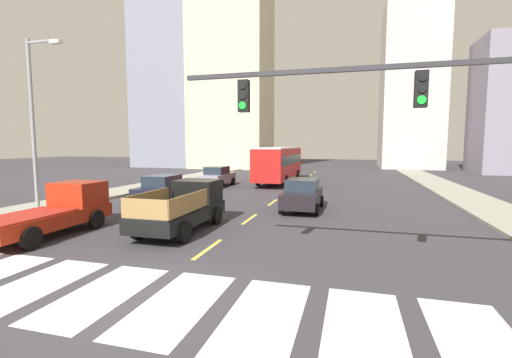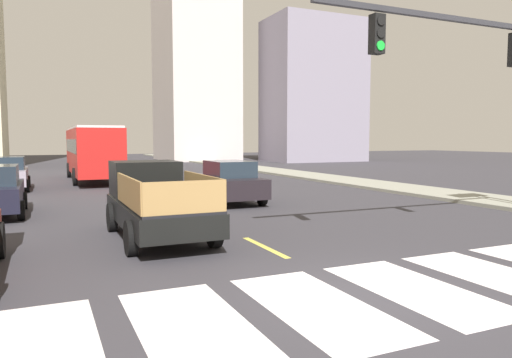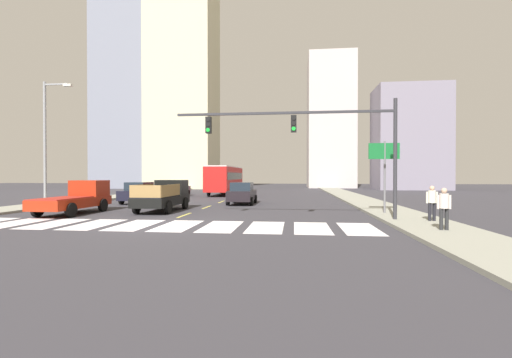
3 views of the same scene
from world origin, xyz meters
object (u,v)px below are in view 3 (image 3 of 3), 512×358
object	(u,v)px
direction_sign_green	(384,162)
pedestrian_walking	(432,200)
streetlight_left	(47,138)
pickup_stakebed	(165,196)
traffic_signal_gantry	(319,135)
sedan_mid	(176,188)
city_bus	(225,178)
sedan_near_left	(140,193)
pickup_dark	(78,198)
pedestrian_waiting	(444,205)
sedan_far	(242,193)

from	to	relation	value
direction_sign_green	pedestrian_walking	size ratio (longest dim) A/B	2.56
direction_sign_green	streetlight_left	size ratio (longest dim) A/B	0.47
pickup_stakebed	traffic_signal_gantry	distance (m)	10.96
sedan_mid	direction_sign_green	size ratio (longest dim) A/B	1.05
pickup_stakebed	city_bus	size ratio (longest dim) A/B	0.48
pickup_stakebed	sedan_near_left	world-z (taller)	pickup_stakebed
streetlight_left	direction_sign_green	bearing A→B (deg)	-7.01
pickup_dark	sedan_mid	world-z (taller)	pickup_dark
pickup_dark	pedestrian_walking	distance (m)	19.52
city_bus	sedan_near_left	size ratio (longest dim) A/B	2.45
traffic_signal_gantry	pedestrian_waiting	bearing A→B (deg)	-34.98
pickup_dark	traffic_signal_gantry	distance (m)	14.73
sedan_near_left	pedestrian_walking	world-z (taller)	pedestrian_walking
pickup_stakebed	pedestrian_waiting	size ratio (longest dim) A/B	3.17
pickup_stakebed	sedan_near_left	xyz separation A→B (m)	(-4.29, 5.53, -0.08)
pickup_dark	city_bus	xyz separation A→B (m)	(4.80, 20.75, 1.03)
sedan_mid	streetlight_left	bearing A→B (deg)	-113.66
city_bus	traffic_signal_gantry	bearing A→B (deg)	-65.61
pickup_dark	sedan_far	xyz separation A→B (m)	(8.85, 7.60, -0.06)
pickup_stakebed	traffic_signal_gantry	bearing A→B (deg)	-25.66
pickup_stakebed	traffic_signal_gantry	xyz separation A→B (m)	(9.56, -4.19, 3.34)
pedestrian_waiting	sedan_near_left	bearing A→B (deg)	-166.89
pedestrian_walking	city_bus	bearing A→B (deg)	-147.39
traffic_signal_gantry	sedan_near_left	bearing A→B (deg)	144.93
sedan_far	pedestrian_waiting	world-z (taller)	pedestrian_waiting
sedan_far	direction_sign_green	distance (m)	11.65
pickup_stakebed	direction_sign_green	xyz separation A→B (m)	(13.39, -1.35, 2.10)
pickup_dark	pedestrian_waiting	distance (m)	19.48
pickup_dark	traffic_signal_gantry	bearing A→B (deg)	-10.92
city_bus	sedan_near_left	distance (m)	13.89
city_bus	direction_sign_green	xyz separation A→B (m)	(13.21, -19.99, 1.08)
direction_sign_green	traffic_signal_gantry	bearing A→B (deg)	-143.41
pedestrian_walking	sedan_mid	bearing A→B (deg)	-134.41
city_bus	pedestrian_walking	world-z (taller)	city_bus
sedan_mid	pedestrian_walking	xyz separation A→B (m)	(19.07, -19.05, 0.26)
sedan_mid	sedan_near_left	xyz separation A→B (m)	(0.05, -8.91, 0.00)
sedan_near_left	traffic_signal_gantry	xyz separation A→B (m)	(13.85, -9.72, 3.41)
sedan_near_left	pedestrian_waiting	distance (m)	22.49
city_bus	sedan_mid	size ratio (longest dim) A/B	2.45
pickup_stakebed	streetlight_left	size ratio (longest dim) A/B	0.58
direction_sign_green	pedestrian_waiting	distance (m)	6.37
sedan_far	sedan_mid	bearing A→B (deg)	134.60
pickup_stakebed	traffic_signal_gantry	world-z (taller)	traffic_signal_gantry
sedan_near_left	pedestrian_walking	size ratio (longest dim) A/B	2.68
pickup_dark	pickup_stakebed	bearing A→B (deg)	21.91
sedan_mid	sedan_far	distance (m)	12.38
traffic_signal_gantry	direction_sign_green	distance (m)	4.92
direction_sign_green	streetlight_left	world-z (taller)	streetlight_left
sedan_mid	pedestrian_waiting	world-z (taller)	pedestrian_waiting
sedan_mid	direction_sign_green	bearing A→B (deg)	-44.26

